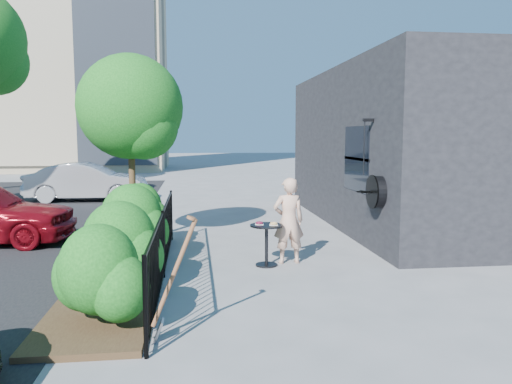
{
  "coord_description": "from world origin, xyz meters",
  "views": [
    {
      "loc": [
        -0.98,
        -8.04,
        2.29
      ],
      "look_at": [
        0.21,
        1.59,
        1.2
      ],
      "focal_mm": 35.0,
      "sensor_mm": 36.0,
      "label": 1
    }
  ],
  "objects": [
    {
      "name": "ground",
      "position": [
        0.0,
        0.0,
        0.0
      ],
      "size": [
        120.0,
        120.0,
        0.0
      ],
      "primitive_type": "plane",
      "color": "gray",
      "rests_on": "ground"
    },
    {
      "name": "shop_building",
      "position": [
        5.5,
        4.5,
        2.0
      ],
      "size": [
        6.22,
        9.0,
        4.0
      ],
      "color": "black",
      "rests_on": "ground"
    },
    {
      "name": "fence",
      "position": [
        -1.5,
        0.0,
        0.56
      ],
      "size": [
        0.05,
        6.05,
        1.1
      ],
      "color": "black",
      "rests_on": "ground"
    },
    {
      "name": "planting_bed",
      "position": [
        -2.2,
        0.0,
        0.04
      ],
      "size": [
        1.3,
        6.0,
        0.08
      ],
      "primitive_type": "cube",
      "color": "#382616",
      "rests_on": "ground"
    },
    {
      "name": "shrubs",
      "position": [
        -2.1,
        0.1,
        0.7
      ],
      "size": [
        1.1,
        5.6,
        1.24
      ],
      "color": "#125015",
      "rests_on": "ground"
    },
    {
      "name": "patio_tree",
      "position": [
        -2.24,
        2.76,
        2.76
      ],
      "size": [
        2.2,
        2.2,
        3.94
      ],
      "color": "#3F2B19",
      "rests_on": "ground"
    },
    {
      "name": "cafe_table",
      "position": [
        0.27,
        0.53,
        0.51
      ],
      "size": [
        0.59,
        0.59,
        0.79
      ],
      "rotation": [
        0.0,
        0.0,
        -0.18
      ],
      "color": "black",
      "rests_on": "ground"
    },
    {
      "name": "woman",
      "position": [
        0.69,
        0.67,
        0.78
      ],
      "size": [
        0.59,
        0.4,
        1.55
      ],
      "primitive_type": "imported",
      "rotation": [
        0.0,
        0.0,
        3.2
      ],
      "color": "#D8A68C",
      "rests_on": "ground"
    },
    {
      "name": "shovel",
      "position": [
        -1.26,
        -2.55,
        0.64
      ],
      "size": [
        0.54,
        0.19,
        1.45
      ],
      "color": "brown",
      "rests_on": "ground"
    },
    {
      "name": "car_silver",
      "position": [
        -4.74,
        10.1,
        0.68
      ],
      "size": [
        4.14,
        1.53,
        1.35
      ],
      "primitive_type": "imported",
      "rotation": [
        0.0,
        0.0,
        1.55
      ],
      "color": "#A0A0A5",
      "rests_on": "ground"
    }
  ]
}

